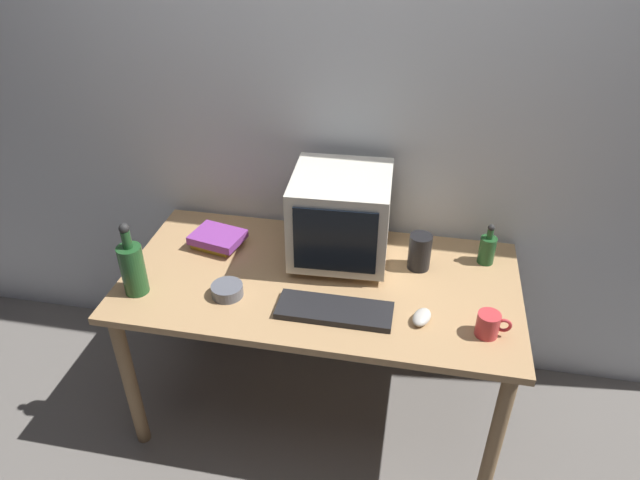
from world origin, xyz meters
name	(u,v)px	position (x,y,z in m)	size (l,w,h in m)	color
ground_plane	(320,403)	(0.00, 0.00, 0.00)	(6.00, 6.00, 0.00)	slate
back_wall	(341,109)	(0.00, 0.45, 1.25)	(4.00, 0.08, 2.50)	silver
desk	(320,295)	(0.00, 0.00, 0.64)	(1.55, 0.79, 0.72)	tan
crt_monitor	(341,216)	(0.05, 0.16, 0.92)	(0.40, 0.40, 0.37)	beige
keyboard	(335,310)	(0.09, -0.19, 0.74)	(0.42, 0.15, 0.02)	black
computer_mouse	(422,317)	(0.40, -0.18, 0.74)	(0.06, 0.10, 0.04)	beige
bottle_tall	(133,267)	(-0.67, -0.21, 0.84)	(0.09, 0.09, 0.30)	#1E4C23
bottle_short	(487,249)	(0.64, 0.24, 0.79)	(0.07, 0.07, 0.18)	#1E4C23
book_stack	(217,239)	(-0.47, 0.14, 0.76)	(0.24, 0.20, 0.06)	gold
mug	(489,325)	(0.63, -0.21, 0.77)	(0.12, 0.08, 0.09)	#CC383D
cd_spindle	(227,290)	(-0.32, -0.17, 0.75)	(0.12, 0.12, 0.04)	#595B66
metal_canister	(420,252)	(0.37, 0.15, 0.80)	(0.09, 0.09, 0.15)	black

